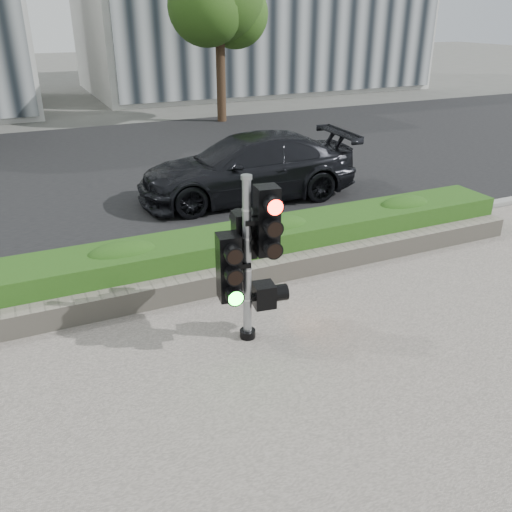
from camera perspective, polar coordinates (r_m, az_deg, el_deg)
name	(u,v)px	position (r m, az deg, el deg)	size (l,w,h in m)	color
ground	(263,358)	(7.07, 0.78, -10.69)	(120.00, 120.00, 0.00)	#51514C
sidewalk	(382,504)	(5.48, 13.14, -24.07)	(16.00, 11.00, 0.03)	#9E9389
road	(111,169)	(15.95, -14.99, 8.82)	(60.00, 13.00, 0.02)	black
curb	(187,260)	(9.61, -7.29, -0.45)	(60.00, 0.25, 0.12)	gray
stone_wall	(211,283)	(8.48, -4.73, -2.82)	(12.00, 0.32, 0.34)	gray
hedge	(197,257)	(8.96, -6.21, -0.12)	(12.00, 1.00, 0.68)	#417B25
traffic_signal	(249,252)	(6.87, -0.78, 0.47)	(0.81, 0.62, 2.26)	black
car_dark	(247,167)	(12.72, -0.91, 9.31)	(2.07, 5.10, 1.48)	black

